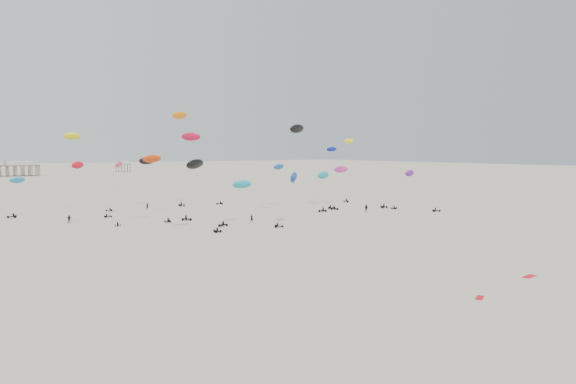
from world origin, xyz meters
TOP-DOWN VIEW (x-y plane):
  - ground_plane at (0.00, 200.00)m, footprint 900.00×900.00m
  - pavilion_main at (-10.00, 350.00)m, footprint 21.00×13.00m
  - pavilion_small at (60.00, 380.00)m, footprint 9.00×7.00m
  - rig_0 at (-10.84, 115.17)m, footprint 6.20×12.15m
  - rig_1 at (-32.22, 112.62)m, footprint 8.53×8.70m
  - rig_2 at (-5.50, 98.91)m, footprint 10.18×5.93m
  - rig_3 at (46.93, 130.52)m, footprint 8.99×16.89m
  - rig_4 at (32.71, 117.85)m, footprint 10.09×16.12m
  - rig_5 at (-18.77, 110.85)m, footprint 5.55×6.09m
  - rig_6 at (3.93, 92.34)m, footprint 10.24×8.19m
  - rig_7 at (43.52, 94.17)m, footprint 6.38×8.48m
  - rig_8 at (-6.70, 143.77)m, footprint 10.37×9.79m
  - rig_9 at (17.91, 112.16)m, footprint 9.57×12.52m
  - rig_10 at (-26.74, 143.11)m, footprint 9.84×9.27m
  - rig_11 at (-22.12, 127.61)m, footprint 7.11×7.71m
  - rig_12 at (-42.40, 136.68)m, footprint 4.84×4.96m
  - rig_13 at (5.31, 143.45)m, footprint 8.62×10.97m
  - rig_14 at (22.90, 115.66)m, footprint 10.37×10.16m
  - rig_15 at (-16.26, 94.95)m, footprint 5.79×10.20m
  - rig_16 at (39.29, 114.01)m, footprint 5.72×17.02m
  - rig_18 at (38.87, 108.42)m, footprint 6.94×14.72m
  - spectator_0 at (-2.36, 98.33)m, footprint 0.83×0.69m
  - spectator_1 at (30.73, 98.87)m, footprint 1.25×1.20m
  - spectator_2 at (-34.95, 118.57)m, footprint 1.33×0.86m
  - spectator_3 at (-11.91, 135.17)m, footprint 0.74×0.54m
  - grounded_kite_a at (-0.16, 35.13)m, footprint 2.31×1.24m
  - grounded_kite_b at (-13.45, 32.29)m, footprint 1.91×1.48m

SIDE VIEW (x-z plane):
  - ground_plane at x=0.00m, z-range 0.00..0.00m
  - spectator_0 at x=-2.36m, z-range -0.98..0.98m
  - spectator_1 at x=30.73m, z-range -1.12..1.12m
  - spectator_2 at x=-34.95m, z-range -1.05..1.05m
  - spectator_3 at x=-11.91m, z-range -0.97..0.97m
  - grounded_kite_a at x=-0.16m, z-range -0.04..0.04m
  - grounded_kite_b at x=-13.45m, z-range -0.04..0.04m
  - pavilion_small at x=60.00m, z-range -0.51..7.49m
  - pavilion_main at x=-10.00m, z-range -0.68..9.12m
  - rig_12 at x=-42.40m, z-range 0.86..10.19m
  - rig_2 at x=-5.50m, z-range 1.02..11.25m
  - rig_4 at x=32.71m, z-range -1.69..14.64m
  - rig_7 at x=43.52m, z-range 1.29..12.27m
  - rig_16 at x=39.29m, z-range -1.44..15.55m
  - rig_9 at x=17.91m, z-range -0.14..15.16m
  - rig_6 at x=3.93m, z-range 2.56..14.50m
  - rig_11 at x=-22.12m, z-range 2.26..15.41m
  - rig_1 at x=-32.22m, z-range 1.97..15.99m
  - rig_8 at x=-6.70m, z-range 2.55..17.29m
  - rig_3 at x=46.93m, z-range -0.55..20.65m
  - rig_5 at x=-18.77m, z-range 3.37..17.95m
  - rig_15 at x=-16.26m, z-range 3.82..18.03m
  - rig_18 at x=38.87m, z-range 0.44..22.07m
  - rig_10 at x=-26.74m, z-range 5.63..26.27m
  - rig_13 at x=5.31m, z-range 6.31..27.18m
  - rig_0 at x=-10.84m, z-range 4.55..29.12m
  - rig_14 at x=22.90m, z-range 6.92..29.51m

